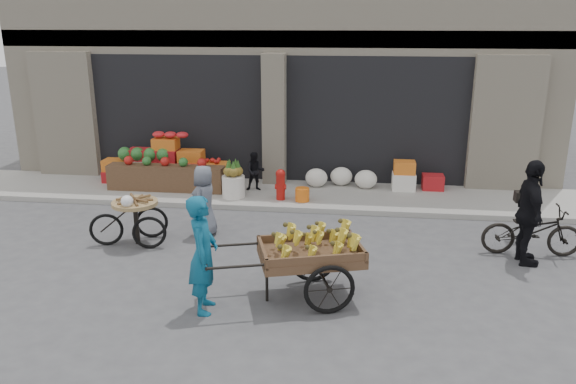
# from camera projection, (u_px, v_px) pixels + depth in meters

# --- Properties ---
(ground) EXTENTS (80.00, 80.00, 0.00)m
(ground) POSITION_uv_depth(u_px,v_px,m) (231.00, 269.00, 9.48)
(ground) COLOR #424244
(ground) RESTS_ON ground
(sidewalk) EXTENTS (18.00, 2.20, 0.12)m
(sidewalk) POSITION_uv_depth(u_px,v_px,m) (269.00, 194.00, 13.35)
(sidewalk) COLOR gray
(sidewalk) RESTS_ON ground
(building) EXTENTS (14.00, 6.45, 7.00)m
(building) POSITION_uv_depth(u_px,v_px,m) (290.00, 44.00, 16.12)
(building) COLOR beige
(building) RESTS_ON ground
(fruit_display) EXTENTS (3.10, 1.12, 1.24)m
(fruit_display) POSITION_uv_depth(u_px,v_px,m) (171.00, 163.00, 13.74)
(fruit_display) COLOR #A9171C
(fruit_display) RESTS_ON sidewalk
(pineapple_bin) EXTENTS (0.52, 0.52, 0.50)m
(pineapple_bin) POSITION_uv_depth(u_px,v_px,m) (234.00, 186.00, 12.88)
(pineapple_bin) COLOR silver
(pineapple_bin) RESTS_ON sidewalk
(fire_hydrant) EXTENTS (0.22, 0.22, 0.71)m
(fire_hydrant) POSITION_uv_depth(u_px,v_px,m) (281.00, 183.00, 12.66)
(fire_hydrant) COLOR #A5140F
(fire_hydrant) RESTS_ON sidewalk
(orange_bucket) EXTENTS (0.32, 0.32, 0.30)m
(orange_bucket) POSITION_uv_depth(u_px,v_px,m) (302.00, 195.00, 12.62)
(orange_bucket) COLOR orange
(orange_bucket) RESTS_ON sidewalk
(right_bay_goods) EXTENTS (3.35, 0.60, 0.70)m
(right_bay_goods) POSITION_uv_depth(u_px,v_px,m) (380.00, 177.00, 13.51)
(right_bay_goods) COLOR silver
(right_bay_goods) RESTS_ON sidewalk
(seated_person) EXTENTS (0.51, 0.43, 0.93)m
(seated_person) POSITION_uv_depth(u_px,v_px,m) (255.00, 171.00, 13.34)
(seated_person) COLOR black
(seated_person) RESTS_ON sidewalk
(banana_cart) EXTENTS (2.71, 1.69, 1.06)m
(banana_cart) POSITION_uv_depth(u_px,v_px,m) (307.00, 250.00, 8.27)
(banana_cart) COLOR brown
(banana_cart) RESTS_ON ground
(vendor_woman) EXTENTS (0.49, 0.68, 1.73)m
(vendor_woman) POSITION_uv_depth(u_px,v_px,m) (203.00, 254.00, 7.90)
(vendor_woman) COLOR #0F5374
(vendor_woman) RESTS_ON ground
(tricycle_cart) EXTENTS (1.46, 1.04, 0.95)m
(tricycle_cart) POSITION_uv_depth(u_px,v_px,m) (135.00, 215.00, 10.40)
(tricycle_cart) COLOR #9E7F51
(tricycle_cart) RESTS_ON ground
(vendor_grey) EXTENTS (0.55, 0.75, 1.40)m
(vendor_grey) POSITION_uv_depth(u_px,v_px,m) (204.00, 201.00, 10.79)
(vendor_grey) COLOR slate
(vendor_grey) RESTS_ON ground
(bicycle) EXTENTS (1.72, 0.61, 0.90)m
(bicycle) POSITION_uv_depth(u_px,v_px,m) (532.00, 231.00, 9.93)
(bicycle) COLOR black
(bicycle) RESTS_ON ground
(cyclist) EXTENTS (0.46, 1.08, 1.83)m
(cyclist) POSITION_uv_depth(u_px,v_px,m) (530.00, 213.00, 9.44)
(cyclist) COLOR black
(cyclist) RESTS_ON ground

